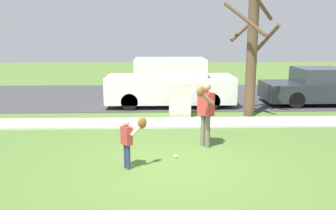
# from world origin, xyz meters

# --- Properties ---
(ground_plane) EXTENTS (48.00, 48.00, 0.00)m
(ground_plane) POSITION_xyz_m (0.00, 3.50, 0.00)
(ground_plane) COLOR #4C6B2D
(sidewalk_strip) EXTENTS (36.00, 1.20, 0.06)m
(sidewalk_strip) POSITION_xyz_m (0.00, 3.60, 0.03)
(sidewalk_strip) COLOR beige
(sidewalk_strip) RESTS_ON ground
(road_surface) EXTENTS (36.00, 6.80, 0.02)m
(road_surface) POSITION_xyz_m (0.00, 8.60, 0.01)
(road_surface) COLOR #38383A
(road_surface) RESTS_ON ground
(person_adult) EXTENTS (0.54, 0.84, 1.67)m
(person_adult) POSITION_xyz_m (0.86, 1.21, 1.03)
(person_adult) COLOR #6B6656
(person_adult) RESTS_ON ground
(person_child) EXTENTS (0.60, 0.33, 1.14)m
(person_child) POSITION_xyz_m (-0.92, -0.17, 0.73)
(person_child) COLOR navy
(person_child) RESTS_ON ground
(baseball) EXTENTS (0.07, 0.07, 0.07)m
(baseball) POSITION_xyz_m (0.09, 0.44, 0.04)
(baseball) COLOR white
(baseball) RESTS_ON ground
(utility_cabinet) EXTENTS (0.74, 0.58, 1.18)m
(utility_cabinet) POSITION_xyz_m (0.45, 4.68, 0.59)
(utility_cabinet) COLOR beige
(utility_cabinet) RESTS_ON ground
(street_tree_near) EXTENTS (1.84, 1.88, 4.10)m
(street_tree_near) POSITION_xyz_m (2.91, 4.64, 2.21)
(street_tree_near) COLOR brown
(street_tree_near) RESTS_ON ground
(parked_van_white) EXTENTS (5.00, 1.95, 1.88)m
(parked_van_white) POSITION_xyz_m (0.17, 6.45, 0.90)
(parked_van_white) COLOR silver
(parked_van_white) RESTS_ON road_surface
(parked_pickup_dark) EXTENTS (5.20, 1.95, 1.48)m
(parked_pickup_dark) POSITION_xyz_m (6.55, 6.60, 0.67)
(parked_pickup_dark) COLOR #23282D
(parked_pickup_dark) RESTS_ON road_surface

